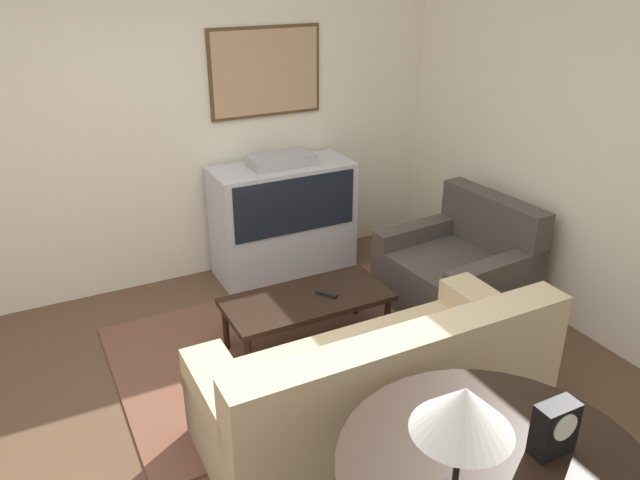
{
  "coord_description": "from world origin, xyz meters",
  "views": [
    {
      "loc": [
        -0.91,
        -2.73,
        2.55
      ],
      "look_at": [
        0.88,
        0.77,
        0.75
      ],
      "focal_mm": 35.0,
      "sensor_mm": 36.0,
      "label": 1
    }
  ],
  "objects": [
    {
      "name": "ground_plane",
      "position": [
        0.0,
        0.0,
        0.0
      ],
      "size": [
        12.0,
        12.0,
        0.0
      ],
      "primitive_type": "plane",
      "color": "brown"
    },
    {
      "name": "wall_back",
      "position": [
        0.01,
        2.13,
        1.35
      ],
      "size": [
        12.0,
        0.1,
        2.7
      ],
      "color": "beige",
      "rests_on": "ground_plane"
    },
    {
      "name": "wall_right",
      "position": [
        2.63,
        0.0,
        1.35
      ],
      "size": [
        0.06,
        12.0,
        2.7
      ],
      "color": "beige",
      "rests_on": "ground_plane"
    },
    {
      "name": "area_rug",
      "position": [
        0.67,
        0.66,
        0.01
      ],
      "size": [
        2.53,
        1.74,
        0.01
      ],
      "color": "brown",
      "rests_on": "ground_plane"
    },
    {
      "name": "tv",
      "position": [
        1.05,
        1.8,
        0.5
      ],
      "size": [
        1.18,
        0.52,
        1.06
      ],
      "color": "#B7B7BC",
      "rests_on": "ground_plane"
    },
    {
      "name": "couch",
      "position": [
        0.7,
        -0.32,
        0.3
      ],
      "size": [
        2.02,
        0.87,
        0.82
      ],
      "rotation": [
        0.0,
        0.0,
        3.15
      ],
      "color": "#CCB289",
      "rests_on": "ground_plane"
    },
    {
      "name": "armchair",
      "position": [
        2.04,
        0.65,
        0.28
      ],
      "size": [
        0.98,
        1.06,
        0.86
      ],
      "rotation": [
        0.0,
        0.0,
        -1.49
      ],
      "color": "#473D38",
      "rests_on": "ground_plane"
    },
    {
      "name": "coffee_table",
      "position": [
        0.71,
        0.64,
        0.36
      ],
      "size": [
        1.15,
        0.54,
        0.4
      ],
      "color": "black",
      "rests_on": "ground_plane"
    },
    {
      "name": "console_table",
      "position": [
        0.52,
        -1.43,
        0.69
      ],
      "size": [
        1.25,
        1.25,
        0.76
      ],
      "color": "black",
      "rests_on": "ground_plane"
    },
    {
      "name": "table_lamp",
      "position": [
        0.29,
        -1.46,
        1.14
      ],
      "size": [
        0.36,
        0.36,
        0.48
      ],
      "color": "black",
      "rests_on": "console_table"
    },
    {
      "name": "mantel_clock",
      "position": [
        0.77,
        -1.46,
        0.87
      ],
      "size": [
        0.18,
        0.1,
        0.23
      ],
      "color": "black",
      "rests_on": "console_table"
    },
    {
      "name": "remote",
      "position": [
        0.85,
        0.6,
        0.41
      ],
      "size": [
        0.13,
        0.16,
        0.02
      ],
      "color": "black",
      "rests_on": "coffee_table"
    }
  ]
}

